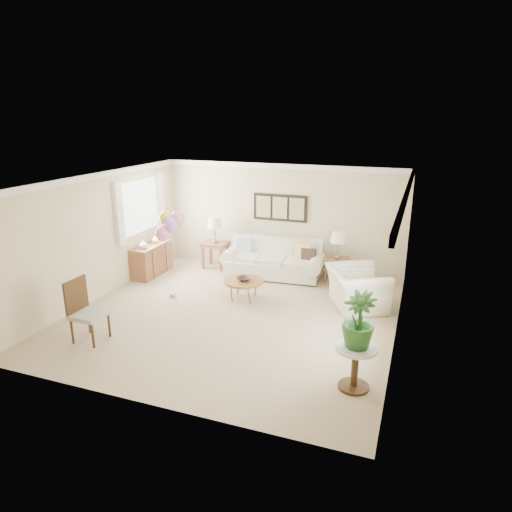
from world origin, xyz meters
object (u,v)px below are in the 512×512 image
at_px(sofa, 274,262).
at_px(accent_chair, 85,309).
at_px(balloon_cluster, 170,224).
at_px(armchair, 356,288).
at_px(coffee_table, 244,282).

distance_m(sofa, accent_chair, 4.64).
bearing_deg(balloon_cluster, sofa, 51.92).
relative_size(sofa, accent_chair, 2.29).
relative_size(armchair, accent_chair, 1.11).
height_order(sofa, balloon_cluster, balloon_cluster).
height_order(coffee_table, armchair, armchair).
distance_m(coffee_table, accent_chair, 3.20).
bearing_deg(balloon_cluster, accent_chair, -101.27).
bearing_deg(balloon_cluster, coffee_table, 16.85).
bearing_deg(armchair, balloon_cluster, 76.47).
xyz_separation_m(coffee_table, accent_chair, (-1.86, -2.60, 0.18)).
height_order(armchair, balloon_cluster, balloon_cluster).
bearing_deg(sofa, balloon_cluster, -128.08).
bearing_deg(accent_chair, armchair, 36.16).
xyz_separation_m(sofa, balloon_cluster, (-1.58, -2.01, 1.23)).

